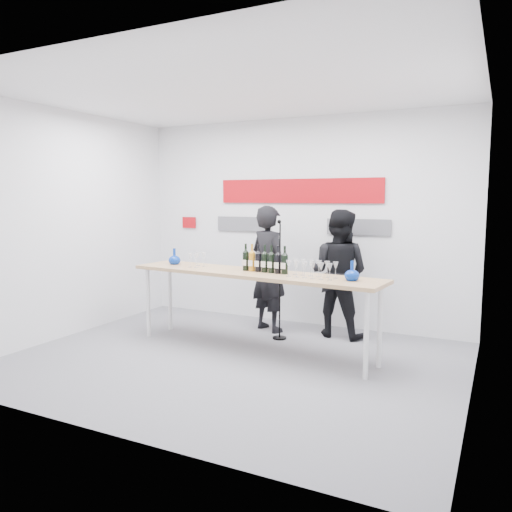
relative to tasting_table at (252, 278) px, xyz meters
The scene contains 12 objects.
ground 1.00m from the tasting_table, 93.35° to the right, with size 5.00×5.00×0.00m, color slate.
back_wall 1.67m from the tasting_table, 90.96° to the left, with size 5.00×0.04×3.00m, color silver.
signage 1.78m from the tasting_table, 93.07° to the left, with size 3.38×0.02×0.79m.
tasting_table is the anchor object (origin of this frame).
wine_bottles 0.28m from the tasting_table, 14.24° to the left, with size 0.62×0.13×0.33m.
decanter_left 1.26m from the tasting_table, behind, with size 0.16×0.16×0.21m, color navy, non-canonical shape.
decanter_right 1.26m from the tasting_table, ahead, with size 0.16×0.16×0.21m, color navy, non-canonical shape.
glasses_left 0.86m from the tasting_table, behind, with size 0.18×0.23×0.18m.
glasses_right 0.80m from the tasting_table, ahead, with size 0.58×0.27×0.18m.
presenter_left 0.97m from the tasting_table, 103.04° to the left, with size 0.64×0.42×1.75m, color black.
presenter_right 1.32m from the tasting_table, 56.43° to the left, with size 0.83×0.64×1.70m, color black.
mic_stand 0.74m from the tasting_table, 81.24° to the left, with size 0.18×0.18×1.57m.
Camera 1 is at (2.69, -4.83, 1.85)m, focal length 35.00 mm.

